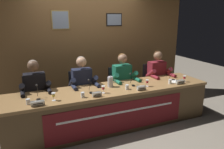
# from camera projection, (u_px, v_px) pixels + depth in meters

# --- Properties ---
(ground_plane) EXTENTS (12.00, 12.00, 0.00)m
(ground_plane) POSITION_uv_depth(u_px,v_px,m) (112.00, 125.00, 4.05)
(ground_plane) COLOR gray
(wall_back_panelled) EXTENTS (4.88, 0.14, 2.60)m
(wall_back_panelled) POSITION_uv_depth(u_px,v_px,m) (88.00, 46.00, 4.93)
(wall_back_panelled) COLOR brown
(wall_back_panelled) RESTS_ON ground_plane
(conference_table) EXTENTS (3.68, 0.81, 0.72)m
(conference_table) POSITION_uv_depth(u_px,v_px,m) (115.00, 102.00, 3.82)
(conference_table) COLOR olive
(conference_table) RESTS_ON ground_plane
(chair_far_left) EXTENTS (0.44, 0.44, 0.92)m
(chair_far_left) POSITION_uv_depth(u_px,v_px,m) (36.00, 101.00, 3.98)
(chair_far_left) COLOR black
(chair_far_left) RESTS_ON ground_plane
(panelist_far_left) EXTENTS (0.51, 0.48, 1.25)m
(panelist_far_left) POSITION_uv_depth(u_px,v_px,m) (36.00, 90.00, 3.73)
(panelist_far_left) COLOR black
(panelist_far_left) RESTS_ON ground_plane
(nameplate_far_left) EXTENTS (0.19, 0.06, 0.08)m
(nameplate_far_left) POSITION_uv_depth(u_px,v_px,m) (38.00, 103.00, 3.08)
(nameplate_far_left) COLOR white
(nameplate_far_left) RESTS_ON conference_table
(juice_glass_far_left) EXTENTS (0.06, 0.06, 0.12)m
(juice_glass_far_left) POSITION_uv_depth(u_px,v_px,m) (54.00, 95.00, 3.27)
(juice_glass_far_left) COLOR white
(juice_glass_far_left) RESTS_ON conference_table
(water_cup_far_left) EXTENTS (0.06, 0.06, 0.08)m
(water_cup_far_left) POSITION_uv_depth(u_px,v_px,m) (28.00, 102.00, 3.14)
(water_cup_far_left) COLOR silver
(water_cup_far_left) RESTS_ON conference_table
(microphone_far_left) EXTENTS (0.06, 0.17, 0.22)m
(microphone_far_left) POSITION_uv_depth(u_px,v_px,m) (38.00, 95.00, 3.33)
(microphone_far_left) COLOR black
(microphone_far_left) RESTS_ON conference_table
(chair_center_left) EXTENTS (0.44, 0.44, 0.92)m
(chair_center_left) POSITION_uv_depth(u_px,v_px,m) (81.00, 95.00, 4.30)
(chair_center_left) COLOR black
(chair_center_left) RESTS_ON ground_plane
(panelist_center_left) EXTENTS (0.51, 0.48, 1.25)m
(panelist_center_left) POSITION_uv_depth(u_px,v_px,m) (83.00, 84.00, 4.05)
(panelist_center_left) COLOR black
(panelist_center_left) RESTS_ON ground_plane
(nameplate_center_left) EXTENTS (0.15, 0.06, 0.08)m
(nameplate_center_left) POSITION_uv_depth(u_px,v_px,m) (97.00, 94.00, 3.44)
(nameplate_center_left) COLOR white
(nameplate_center_left) RESTS_ON conference_table
(juice_glass_center_left) EXTENTS (0.06, 0.06, 0.12)m
(juice_glass_center_left) POSITION_uv_depth(u_px,v_px,m) (103.00, 88.00, 3.59)
(juice_glass_center_left) COLOR white
(juice_glass_center_left) RESTS_ON conference_table
(water_cup_center_left) EXTENTS (0.06, 0.06, 0.08)m
(water_cup_center_left) POSITION_uv_depth(u_px,v_px,m) (83.00, 95.00, 3.41)
(water_cup_center_left) COLOR silver
(water_cup_center_left) RESTS_ON conference_table
(microphone_center_left) EXTENTS (0.06, 0.17, 0.22)m
(microphone_center_left) POSITION_uv_depth(u_px,v_px,m) (90.00, 88.00, 3.61)
(microphone_center_left) COLOR black
(microphone_center_left) RESTS_ON conference_table
(chair_center_right) EXTENTS (0.44, 0.44, 0.92)m
(chair_center_right) POSITION_uv_depth(u_px,v_px,m) (119.00, 89.00, 4.62)
(chair_center_right) COLOR black
(chair_center_right) RESTS_ON ground_plane
(panelist_center_right) EXTENTS (0.51, 0.48, 1.25)m
(panelist_center_right) POSITION_uv_depth(u_px,v_px,m) (124.00, 79.00, 4.37)
(panelist_center_right) COLOR black
(panelist_center_right) RESTS_ON ground_plane
(nameplate_center_right) EXTENTS (0.17, 0.06, 0.08)m
(nameplate_center_right) POSITION_uv_depth(u_px,v_px,m) (141.00, 88.00, 3.74)
(nameplate_center_right) COLOR white
(nameplate_center_right) RESTS_ON conference_table
(juice_glass_center_right) EXTENTS (0.06, 0.06, 0.12)m
(juice_glass_center_right) POSITION_uv_depth(u_px,v_px,m) (147.00, 82.00, 3.94)
(juice_glass_center_right) COLOR white
(juice_glass_center_right) RESTS_ON conference_table
(water_cup_center_right) EXTENTS (0.06, 0.06, 0.08)m
(water_cup_center_right) POSITION_uv_depth(u_px,v_px,m) (127.00, 87.00, 3.78)
(water_cup_center_right) COLOR silver
(water_cup_center_right) RESTS_ON conference_table
(microphone_center_right) EXTENTS (0.06, 0.17, 0.22)m
(microphone_center_right) POSITION_uv_depth(u_px,v_px,m) (132.00, 82.00, 3.99)
(microphone_center_right) COLOR black
(microphone_center_right) RESTS_ON conference_table
(chair_far_right) EXTENTS (0.44, 0.44, 0.92)m
(chair_far_right) POSITION_uv_depth(u_px,v_px,m) (153.00, 85.00, 4.94)
(chair_far_right) COLOR black
(chair_far_right) RESTS_ON ground_plane
(panelist_far_right) EXTENTS (0.51, 0.48, 1.25)m
(panelist_far_right) POSITION_uv_depth(u_px,v_px,m) (159.00, 75.00, 4.69)
(panelist_far_right) COLOR black
(panelist_far_right) RESTS_ON ground_plane
(nameplate_far_right) EXTENTS (0.19, 0.06, 0.08)m
(nameplate_far_right) POSITION_uv_depth(u_px,v_px,m) (180.00, 82.00, 4.09)
(nameplate_far_right) COLOR white
(nameplate_far_right) RESTS_ON conference_table
(juice_glass_far_right) EXTENTS (0.06, 0.06, 0.12)m
(juice_glass_far_right) POSITION_uv_depth(u_px,v_px,m) (184.00, 78.00, 4.21)
(juice_glass_far_right) COLOR white
(juice_glass_far_right) RESTS_ON conference_table
(water_cup_far_right) EXTENTS (0.06, 0.06, 0.08)m
(water_cup_far_right) POSITION_uv_depth(u_px,v_px,m) (170.00, 82.00, 4.11)
(water_cup_far_right) COLOR silver
(water_cup_far_right) RESTS_ON conference_table
(microphone_far_right) EXTENTS (0.06, 0.17, 0.22)m
(microphone_far_right) POSITION_uv_depth(u_px,v_px,m) (172.00, 76.00, 4.34)
(microphone_far_right) COLOR black
(microphone_far_right) RESTS_ON conference_table
(water_pitcher_central) EXTENTS (0.15, 0.10, 0.21)m
(water_pitcher_central) POSITION_uv_depth(u_px,v_px,m) (111.00, 82.00, 3.91)
(water_pitcher_central) COLOR silver
(water_pitcher_central) RESTS_ON conference_table
(document_stack_far_right) EXTENTS (0.24, 0.19, 0.01)m
(document_stack_far_right) POSITION_uv_depth(u_px,v_px,m) (175.00, 82.00, 4.23)
(document_stack_far_right) COLOR white
(document_stack_far_right) RESTS_ON conference_table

